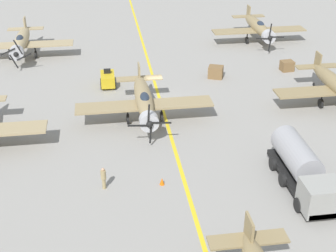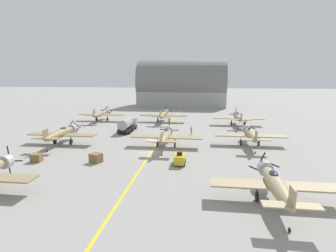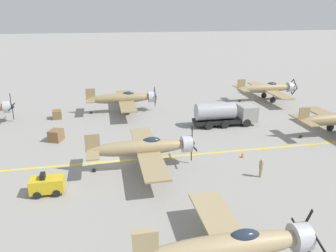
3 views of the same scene
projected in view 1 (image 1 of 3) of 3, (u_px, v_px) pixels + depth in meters
name	position (u px, v px, depth m)	size (l,w,h in m)	color
ground_plane	(161.00, 102.00, 45.24)	(400.00, 400.00, 0.00)	gray
taxiway_stripe	(161.00, 102.00, 45.24)	(0.30, 160.00, 0.01)	yellow
airplane_near_left	(258.00, 27.00, 60.07)	(12.00, 9.98, 3.80)	#958158
airplane_near_right	(21.00, 42.00, 55.05)	(12.00, 9.98, 3.69)	tan
airplane_mid_center	(144.00, 100.00, 41.00)	(12.00, 9.98, 3.80)	#9B865E
fuel_tanker	(303.00, 170.00, 32.35)	(2.68, 8.00, 2.98)	black
tow_tractor	(108.00, 79.00, 48.25)	(1.57, 2.60, 1.79)	gold
ground_crew_walking	(104.00, 177.00, 32.56)	(0.37, 0.37, 1.71)	tan
supply_crate_by_tanker	(216.00, 72.00, 50.35)	(1.53, 1.27, 1.27)	brown
supply_crate_mid_lane	(287.00, 66.00, 52.15)	(1.35, 1.13, 1.13)	brown
traffic_cone	(162.00, 181.00, 33.29)	(0.36, 0.36, 0.55)	orange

